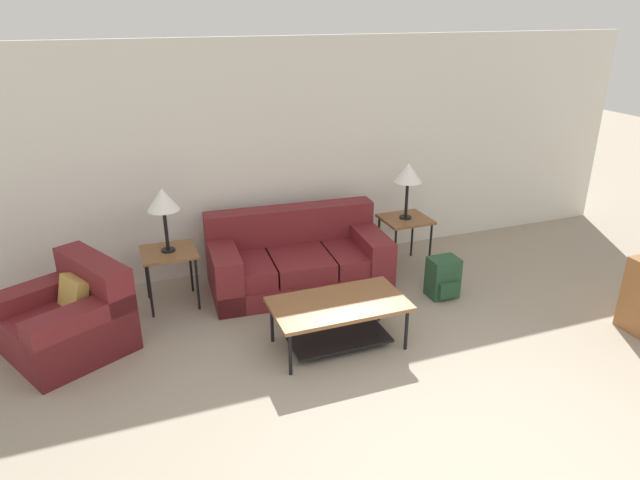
{
  "coord_description": "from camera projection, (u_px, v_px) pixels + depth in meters",
  "views": [
    {
      "loc": [
        -1.93,
        -2.28,
        2.91
      ],
      "look_at": [
        -0.14,
        2.47,
        0.8
      ],
      "focal_mm": 32.0,
      "sensor_mm": 36.0,
      "label": 1
    }
  ],
  "objects": [
    {
      "name": "wall_back",
      "position": [
        290.0,
        156.0,
        6.52
      ],
      "size": [
        9.09,
        0.06,
        2.6
      ],
      "color": "silver",
      "rests_on": "ground_plane"
    },
    {
      "name": "table_lamp_left",
      "position": [
        163.0,
        201.0,
        5.54
      ],
      "size": [
        0.32,
        0.32,
        0.66
      ],
      "color": "black",
      "rests_on": "side_table_left"
    },
    {
      "name": "couch",
      "position": [
        297.0,
        261.0,
        6.27
      ],
      "size": [
        1.96,
        1.08,
        0.82
      ],
      "color": "maroon",
      "rests_on": "ground_plane"
    },
    {
      "name": "armchair",
      "position": [
        70.0,
        320.0,
        5.11
      ],
      "size": [
        1.26,
        1.28,
        0.8
      ],
      "color": "maroon",
      "rests_on": "ground_plane"
    },
    {
      "name": "side_table_right",
      "position": [
        405.0,
        223.0,
        6.65
      ],
      "size": [
        0.54,
        0.51,
        0.6
      ],
      "color": "brown",
      "rests_on": "ground_plane"
    },
    {
      "name": "backpack",
      "position": [
        443.0,
        278.0,
        6.06
      ],
      "size": [
        0.31,
        0.31,
        0.44
      ],
      "color": "#23472D",
      "rests_on": "ground_plane"
    },
    {
      "name": "coffee_table",
      "position": [
        339.0,
        314.0,
        5.13
      ],
      "size": [
        1.21,
        0.67,
        0.45
      ],
      "color": "brown",
      "rests_on": "ground_plane"
    },
    {
      "name": "table_lamp_right",
      "position": [
        408.0,
        174.0,
        6.42
      ],
      "size": [
        0.32,
        0.32,
        0.66
      ],
      "color": "black",
      "rests_on": "side_table_right"
    },
    {
      "name": "side_table_left",
      "position": [
        169.0,
        256.0,
        5.77
      ],
      "size": [
        0.54,
        0.51,
        0.6
      ],
      "color": "brown",
      "rests_on": "ground_plane"
    }
  ]
}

